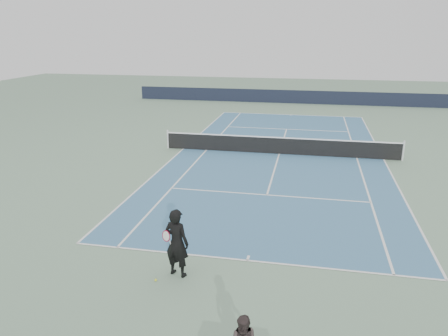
# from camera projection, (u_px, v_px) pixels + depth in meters

# --- Properties ---
(ground) EXTENTS (80.00, 80.00, 0.00)m
(ground) POSITION_uv_depth(u_px,v_px,m) (279.00, 154.00, 23.98)
(ground) COLOR gray
(court_surface) EXTENTS (10.97, 23.77, 0.01)m
(court_surface) POSITION_uv_depth(u_px,v_px,m) (279.00, 154.00, 23.98)
(court_surface) COLOR teal
(court_surface) RESTS_ON ground
(tennis_net) EXTENTS (12.90, 0.10, 1.07)m
(tennis_net) POSITION_uv_depth(u_px,v_px,m) (280.00, 145.00, 23.83)
(tennis_net) COLOR silver
(tennis_net) RESTS_ON ground
(windscreen_far) EXTENTS (30.00, 0.25, 1.20)m
(windscreen_far) POSITION_uv_depth(u_px,v_px,m) (295.00, 97.00, 40.52)
(windscreen_far) COLOR black
(windscreen_far) RESTS_ON ground
(tennis_player) EXTENTS (0.88, 0.71, 1.97)m
(tennis_player) POSITION_uv_depth(u_px,v_px,m) (177.00, 243.00, 11.87)
(tennis_player) COLOR black
(tennis_player) RESTS_ON ground
(tennis_ball) EXTENTS (0.07, 0.07, 0.07)m
(tennis_ball) POSITION_uv_depth(u_px,v_px,m) (156.00, 280.00, 11.83)
(tennis_ball) COLOR yellow
(tennis_ball) RESTS_ON ground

